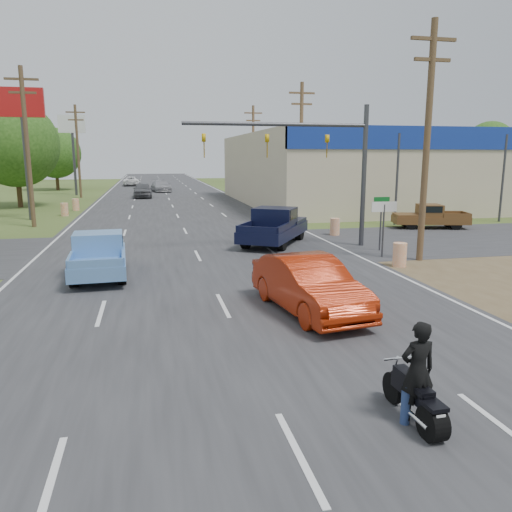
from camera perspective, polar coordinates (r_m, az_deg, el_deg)
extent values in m
plane|color=#3C4B1E|center=(8.26, 4.93, -21.82)|extent=(200.00, 200.00, 0.00)
cube|color=#2D2D30|center=(46.86, -9.52, 5.64)|extent=(15.00, 180.00, 0.02)
cube|color=#2D2D30|center=(25.09, -7.12, 0.89)|extent=(120.00, 10.00, 0.02)
cube|color=brown|center=(21.61, 25.57, -1.85)|extent=(8.00, 18.00, 0.01)
cube|color=#B7A88C|center=(57.74, 24.43, 9.11)|extent=(50.00, 28.00, 6.60)
cylinder|color=#4C3823|center=(22.77, 18.93, 11.95)|extent=(0.28, 0.28, 10.00)
cube|color=#4C3823|center=(23.24, 19.64, 22.34)|extent=(2.00, 0.14, 0.14)
cube|color=#4C3823|center=(23.10, 19.51, 20.40)|extent=(1.60, 0.14, 0.14)
cylinder|color=#4C3823|center=(39.34, 5.16, 11.98)|extent=(0.28, 0.28, 10.00)
cube|color=#4C3823|center=(39.62, 5.27, 18.06)|extent=(2.00, 0.14, 0.14)
cube|color=#4C3823|center=(39.53, 5.25, 16.91)|extent=(1.60, 0.14, 0.14)
cylinder|color=#4C3823|center=(56.79, -0.31, 11.80)|extent=(0.28, 0.28, 10.00)
cube|color=#4C3823|center=(56.98, -0.32, 16.03)|extent=(2.00, 0.14, 0.14)
cube|color=#4C3823|center=(56.92, -0.32, 15.22)|extent=(1.60, 0.14, 0.14)
cylinder|color=#4C3823|center=(35.39, -24.66, 11.10)|extent=(0.28, 0.28, 10.00)
cube|color=#4C3823|center=(35.69, -25.24, 17.83)|extent=(2.00, 0.14, 0.14)
cube|color=#4C3823|center=(35.60, -25.13, 16.56)|extent=(1.60, 0.14, 0.14)
cylinder|color=#4C3823|center=(59.07, -19.67, 11.14)|extent=(0.28, 0.28, 10.00)
cube|color=#4C3823|center=(59.25, -19.95, 15.19)|extent=(2.00, 0.14, 0.14)
cube|color=#4C3823|center=(59.19, -19.90, 14.42)|extent=(1.60, 0.14, 0.14)
cylinder|color=#422D19|center=(50.00, -25.45, 6.91)|extent=(0.44, 0.44, 3.24)
sphere|color=#1F4313|center=(49.93, -25.84, 11.43)|extent=(7.56, 7.56, 7.56)
cylinder|color=#422D19|center=(73.66, -21.76, 8.12)|extent=(0.44, 0.44, 2.88)
sphere|color=#1F4313|center=(73.60, -21.96, 10.85)|extent=(6.72, 6.72, 6.72)
cylinder|color=#422D19|center=(95.57, 24.91, 8.65)|extent=(0.44, 0.44, 3.60)
sphere|color=#1F4313|center=(95.54, 25.13, 11.28)|extent=(8.40, 8.40, 8.40)
cylinder|color=#422D19|center=(106.58, 5.53, 9.75)|extent=(0.44, 0.44, 3.42)
sphere|color=#1F4313|center=(106.55, 5.57, 11.99)|extent=(7.98, 7.98, 7.98)
cylinder|color=orange|center=(21.53, 16.10, 0.13)|extent=(0.56, 0.56, 1.00)
cylinder|color=orange|center=(29.33, 9.00, 3.31)|extent=(0.56, 0.56, 1.00)
cylinder|color=orange|center=(41.29, -21.04, 4.99)|extent=(0.56, 0.56, 1.00)
cylinder|color=orange|center=(45.19, -19.90, 5.55)|extent=(0.56, 0.56, 1.00)
cylinder|color=#3F3F44|center=(39.50, -24.80, 10.27)|extent=(0.30, 0.30, 9.00)
cube|color=#B21414|center=(39.68, -25.26, 15.61)|extent=(3.00, 0.35, 2.00)
cylinder|color=#3F3F44|center=(63.16, -20.09, 10.62)|extent=(0.30, 0.30, 9.00)
cube|color=white|center=(63.27, -20.33, 13.97)|extent=(3.00, 0.35, 2.00)
cylinder|color=#3F3F44|center=(23.26, 14.32, 2.78)|extent=(0.08, 0.08, 2.40)
cube|color=white|center=(23.13, 14.46, 5.47)|extent=(1.20, 0.05, 0.45)
cylinder|color=#3F3F44|center=(24.85, 14.04, 3.32)|extent=(0.08, 0.08, 2.40)
cube|color=#0C591E|center=(24.71, 14.19, 6.30)|extent=(0.80, 0.04, 0.22)
cylinder|color=#3F3F44|center=(25.88, 12.22, 8.82)|extent=(0.24, 0.24, 7.00)
cylinder|color=#3F3F44|center=(24.41, 2.46, 14.80)|extent=(9.00, 0.18, 0.18)
imported|color=gold|center=(25.13, 8.14, 13.57)|extent=(0.18, 0.40, 1.10)
imported|color=gold|center=(24.27, 1.27, 13.76)|extent=(0.18, 0.40, 1.10)
imported|color=gold|center=(23.76, -5.99, 13.76)|extent=(0.18, 0.40, 1.10)
imported|color=#961F06|center=(14.65, 6.04, -3.35)|extent=(2.48, 5.16, 1.63)
cylinder|color=black|center=(8.92, 19.55, -17.57)|extent=(0.30, 0.60, 0.59)
cylinder|color=black|center=(9.89, 15.34, -14.33)|extent=(0.13, 0.59, 0.59)
cube|color=black|center=(9.30, 17.34, -14.40)|extent=(0.23, 1.07, 0.27)
cube|color=black|center=(9.40, 16.69, -12.89)|extent=(0.25, 0.50, 0.20)
cube|color=black|center=(9.04, 18.29, -14.25)|extent=(0.28, 0.50, 0.09)
cylinder|color=white|center=(9.53, 15.94, -11.17)|extent=(0.58, 0.06, 0.04)
cube|color=white|center=(8.69, 20.37, -16.99)|extent=(0.16, 0.02, 0.11)
imported|color=black|center=(9.06, 17.94, -12.95)|extent=(0.65, 0.44, 1.74)
cylinder|color=black|center=(21.52, -19.47, -0.38)|extent=(0.33, 0.79, 0.78)
cylinder|color=black|center=(21.44, -15.12, -0.16)|extent=(0.33, 0.79, 0.78)
cylinder|color=black|center=(18.56, -20.13, -2.22)|extent=(0.33, 0.79, 0.78)
cylinder|color=black|center=(18.48, -15.09, -1.97)|extent=(0.33, 0.79, 0.78)
cube|color=#6194D1|center=(19.94, -17.48, -0.52)|extent=(2.20, 5.15, 0.51)
cube|color=#6194D1|center=(21.37, -17.38, 1.13)|extent=(1.95, 2.02, 0.18)
cube|color=#6194D1|center=(19.92, -17.58, 1.40)|extent=(1.87, 1.61, 0.83)
cube|color=black|center=(19.89, -17.61, 1.82)|extent=(1.89, 1.31, 0.44)
cube|color=#6194D1|center=(17.43, -17.86, -0.88)|extent=(1.79, 0.17, 0.29)
cylinder|color=black|center=(27.99, 1.31, 2.95)|extent=(0.74, 0.93, 0.88)
cylinder|color=black|center=(27.48, 4.99, 2.75)|extent=(0.74, 0.93, 0.88)
cylinder|color=black|center=(24.78, -1.15, 1.86)|extent=(0.74, 0.93, 0.88)
cylinder|color=black|center=(24.20, 2.96, 1.62)|extent=(0.74, 0.93, 0.88)
cube|color=black|center=(26.05, 2.08, 2.86)|extent=(4.87, 6.04, 0.57)
cube|color=black|center=(27.64, 3.14, 4.09)|extent=(2.92, 2.95, 0.20)
cube|color=black|center=(26.06, 2.17, 4.52)|extent=(2.63, 2.52, 0.94)
cube|color=black|center=(26.04, 2.17, 4.88)|extent=(2.49, 2.25, 0.50)
cube|color=black|center=(23.35, 0.04, 2.97)|extent=(1.78, 1.13, 0.33)
cylinder|color=black|center=(32.70, 17.33, 3.49)|extent=(0.75, 0.43, 0.71)
cylinder|color=black|center=(34.12, 16.70, 3.84)|extent=(0.75, 0.43, 0.71)
cylinder|color=black|center=(33.51, 21.90, 3.37)|extent=(0.75, 0.43, 0.71)
cylinder|color=black|center=(34.91, 21.10, 3.71)|extent=(0.75, 0.43, 0.71)
cube|color=brown|center=(33.76, 19.30, 3.94)|extent=(4.89, 2.86, 0.46)
cube|color=brown|center=(33.35, 17.06, 4.50)|extent=(2.11, 2.06, 0.16)
cube|color=brown|center=(33.67, 19.22, 4.95)|extent=(1.74, 1.92, 0.75)
cube|color=black|center=(33.66, 19.23, 5.18)|extent=(1.48, 1.89, 0.40)
cube|color=brown|center=(34.44, 22.94, 4.40)|extent=(0.47, 1.59, 0.27)
imported|color=#535358|center=(57.27, -12.84, 7.35)|extent=(2.02, 4.94, 1.68)
imported|color=#A4A3A8|center=(66.49, -10.80, 7.87)|extent=(2.81, 5.42, 1.50)
imported|color=white|center=(81.30, -14.10, 8.29)|extent=(2.54, 5.17, 1.41)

